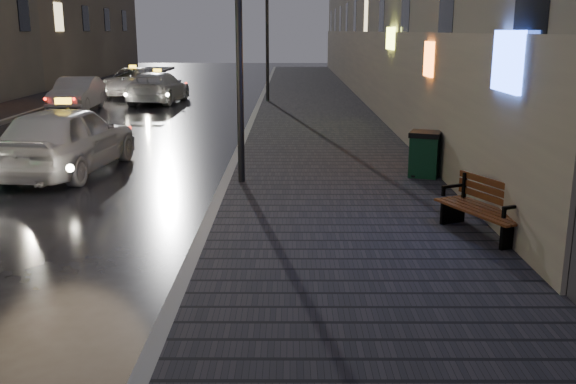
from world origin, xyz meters
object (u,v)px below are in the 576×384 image
(trash_bin, at_px, (425,154))
(taxi_near, at_px, (66,139))
(lamp_near, at_px, (239,18))
(taxi_far, at_px, (134,81))
(bench, at_px, (486,208))
(lamp_far, at_px, (267,25))
(taxi_mid, at_px, (158,87))
(car_left_mid, at_px, (77,94))

(trash_bin, height_order, taxi_near, taxi_near)
(lamp_near, height_order, taxi_far, lamp_near)
(bench, xyz_separation_m, trash_bin, (-0.11, 4.12, 0.07))
(taxi_far, bearing_deg, lamp_near, -66.65)
(bench, relative_size, taxi_far, 0.35)
(lamp_far, relative_size, taxi_far, 1.06)
(taxi_near, height_order, taxi_far, taxi_near)
(lamp_near, height_order, taxi_mid, lamp_near)
(trash_bin, relative_size, taxi_mid, 0.20)
(taxi_near, height_order, taxi_mid, taxi_near)
(car_left_mid, bearing_deg, lamp_far, 14.90)
(lamp_near, relative_size, trash_bin, 5.37)
(car_left_mid, bearing_deg, lamp_near, -62.61)
(bench, relative_size, taxi_near, 0.37)
(lamp_far, height_order, bench, lamp_far)
(car_left_mid, height_order, taxi_far, taxi_far)
(car_left_mid, xyz_separation_m, taxi_far, (0.75, 6.68, 0.01))
(taxi_near, bearing_deg, trash_bin, 179.51)
(lamp_near, distance_m, bench, 6.16)
(taxi_mid, distance_m, taxi_far, 4.25)
(car_left_mid, distance_m, taxi_far, 6.72)
(lamp_far, bearing_deg, lamp_near, -90.00)
(trash_bin, distance_m, taxi_far, 22.57)
(car_left_mid, bearing_deg, taxi_near, -75.77)
(trash_bin, bearing_deg, car_left_mid, 152.17)
(taxi_near, height_order, car_left_mid, taxi_near)
(taxi_mid, bearing_deg, taxi_near, 98.59)
(bench, relative_size, car_left_mid, 0.42)
(taxi_far, bearing_deg, bench, -60.88)
(taxi_mid, height_order, taxi_far, taxi_mid)
(lamp_near, relative_size, taxi_mid, 1.08)
(lamp_far, height_order, taxi_far, lamp_far)
(car_left_mid, bearing_deg, taxi_mid, 44.03)
(lamp_far, xyz_separation_m, taxi_far, (-7.07, 4.20, -2.80))
(bench, distance_m, taxi_far, 26.28)
(lamp_near, xyz_separation_m, lamp_far, (0.00, 16.00, 0.00))
(bench, bearing_deg, car_left_mid, 100.36)
(taxi_mid, bearing_deg, car_left_mid, 51.94)
(lamp_far, relative_size, bench, 3.00)
(lamp_near, distance_m, trash_bin, 4.89)
(lamp_near, xyz_separation_m, taxi_mid, (-5.05, 16.46, -2.78))
(taxi_far, bearing_deg, taxi_near, -77.14)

